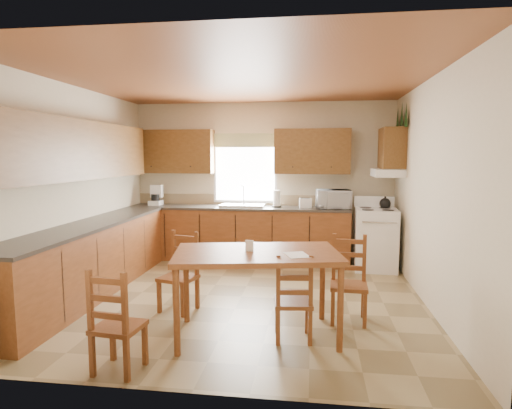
# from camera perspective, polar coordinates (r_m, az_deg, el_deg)

# --- Properties ---
(floor) EXTENTS (4.50, 4.50, 0.00)m
(floor) POSITION_cam_1_polar(r_m,az_deg,el_deg) (5.57, -1.99, -12.17)
(floor) COLOR #8E7B51
(floor) RESTS_ON ground
(ceiling) EXTENTS (4.50, 4.50, 0.00)m
(ceiling) POSITION_cam_1_polar(r_m,az_deg,el_deg) (5.35, -2.10, 16.36)
(ceiling) COLOR brown
(ceiling) RESTS_ON floor
(wall_left) EXTENTS (4.50, 4.50, 0.00)m
(wall_left) POSITION_cam_1_polar(r_m,az_deg,el_deg) (6.09, -23.42, 1.89)
(wall_left) COLOR beige
(wall_left) RESTS_ON floor
(wall_right) EXTENTS (4.50, 4.50, 0.00)m
(wall_right) POSITION_cam_1_polar(r_m,az_deg,el_deg) (5.39, 22.25, 1.41)
(wall_right) COLOR beige
(wall_right) RESTS_ON floor
(wall_back) EXTENTS (4.50, 4.50, 0.00)m
(wall_back) POSITION_cam_1_polar(r_m,az_deg,el_deg) (7.52, 0.85, 3.21)
(wall_back) COLOR beige
(wall_back) RESTS_ON floor
(wall_front) EXTENTS (4.50, 4.50, 0.00)m
(wall_front) POSITION_cam_1_polar(r_m,az_deg,el_deg) (3.11, -9.03, -1.60)
(wall_front) COLOR beige
(wall_front) RESTS_ON floor
(lower_cab_back) EXTENTS (3.75, 0.60, 0.88)m
(lower_cab_back) POSITION_cam_1_polar(r_m,az_deg,el_deg) (7.38, -2.34, -3.97)
(lower_cab_back) COLOR brown
(lower_cab_back) RESTS_ON floor
(lower_cab_left) EXTENTS (0.60, 3.60, 0.88)m
(lower_cab_left) POSITION_cam_1_polar(r_m,az_deg,el_deg) (5.95, -21.27, -7.00)
(lower_cab_left) COLOR brown
(lower_cab_left) RESTS_ON floor
(counter_back) EXTENTS (3.75, 0.63, 0.04)m
(counter_back) POSITION_cam_1_polar(r_m,az_deg,el_deg) (7.31, -2.36, -0.42)
(counter_back) COLOR #39322C
(counter_back) RESTS_ON lower_cab_back
(counter_left) EXTENTS (0.63, 3.60, 0.04)m
(counter_left) POSITION_cam_1_polar(r_m,az_deg,el_deg) (5.86, -21.45, -2.61)
(counter_left) COLOR #39322C
(counter_left) RESTS_ON lower_cab_left
(backsplash) EXTENTS (3.75, 0.01, 0.18)m
(backsplash) POSITION_cam_1_polar(r_m,az_deg,el_deg) (7.59, -1.98, 0.66)
(backsplash) COLOR #8E7956
(backsplash) RESTS_ON counter_back
(upper_cab_back_left) EXTENTS (1.41, 0.33, 0.75)m
(upper_cab_back_left) POSITION_cam_1_polar(r_m,az_deg,el_deg) (7.68, -10.92, 6.94)
(upper_cab_back_left) COLOR brown
(upper_cab_back_left) RESTS_ON wall_back
(upper_cab_back_right) EXTENTS (1.25, 0.33, 0.75)m
(upper_cab_back_right) POSITION_cam_1_polar(r_m,az_deg,el_deg) (7.29, 7.50, 7.03)
(upper_cab_back_right) COLOR brown
(upper_cab_back_right) RESTS_ON wall_back
(upper_cab_left) EXTENTS (0.33, 3.60, 0.75)m
(upper_cab_left) POSITION_cam_1_polar(r_m,az_deg,el_deg) (5.86, -23.01, 6.70)
(upper_cab_left) COLOR brown
(upper_cab_left) RESTS_ON wall_left
(upper_cab_stove) EXTENTS (0.33, 0.62, 0.62)m
(upper_cab_stove) POSITION_cam_1_polar(r_m,az_deg,el_deg) (6.95, 17.66, 7.17)
(upper_cab_stove) COLOR brown
(upper_cab_stove) RESTS_ON wall_right
(range_hood) EXTENTS (0.44, 0.62, 0.12)m
(range_hood) POSITION_cam_1_polar(r_m,az_deg,el_deg) (6.95, 17.14, 4.06)
(range_hood) COLOR white
(range_hood) RESTS_ON wall_right
(window_frame) EXTENTS (1.13, 0.02, 1.18)m
(window_frame) POSITION_cam_1_polar(r_m,az_deg,el_deg) (7.52, -1.46, 4.74)
(window_frame) COLOR white
(window_frame) RESTS_ON wall_back
(window_pane) EXTENTS (1.05, 0.01, 1.10)m
(window_pane) POSITION_cam_1_polar(r_m,az_deg,el_deg) (7.51, -1.46, 4.74)
(window_pane) COLOR white
(window_pane) RESTS_ON wall_back
(window_valance) EXTENTS (1.19, 0.01, 0.24)m
(window_valance) POSITION_cam_1_polar(r_m,az_deg,el_deg) (7.49, -1.50, 8.56)
(window_valance) COLOR #587638
(window_valance) RESTS_ON wall_back
(sink_basin) EXTENTS (0.75, 0.45, 0.04)m
(sink_basin) POSITION_cam_1_polar(r_m,az_deg,el_deg) (7.30, -1.78, -0.12)
(sink_basin) COLOR silver
(sink_basin) RESTS_ON counter_back
(pine_decal_a) EXTENTS (0.22, 0.22, 0.36)m
(pine_decal_a) POSITION_cam_1_polar(r_m,az_deg,el_deg) (6.69, 19.40, 11.27)
(pine_decal_a) COLOR black
(pine_decal_a) RESTS_ON wall_right
(pine_decal_b) EXTENTS (0.22, 0.22, 0.36)m
(pine_decal_b) POSITION_cam_1_polar(r_m,az_deg,el_deg) (7.00, 18.87, 11.39)
(pine_decal_b) COLOR black
(pine_decal_b) RESTS_ON wall_right
(pine_decal_c) EXTENTS (0.22, 0.22, 0.36)m
(pine_decal_c) POSITION_cam_1_polar(r_m,az_deg,el_deg) (7.31, 18.37, 10.87)
(pine_decal_c) COLOR black
(pine_decal_c) RESTS_ON wall_right
(stove) EXTENTS (0.67, 0.69, 0.94)m
(stove) POSITION_cam_1_polar(r_m,az_deg,el_deg) (7.00, 15.65, -4.56)
(stove) COLOR white
(stove) RESTS_ON floor
(coffeemaker) EXTENTS (0.29, 0.31, 0.35)m
(coffeemaker) POSITION_cam_1_polar(r_m,az_deg,el_deg) (7.73, -13.25, 1.25)
(coffeemaker) COLOR white
(coffeemaker) RESTS_ON counter_back
(paper_towel) EXTENTS (0.16, 0.16, 0.29)m
(paper_towel) POSITION_cam_1_polar(r_m,az_deg,el_deg) (7.23, 2.78, 0.79)
(paper_towel) COLOR white
(paper_towel) RESTS_ON counter_back
(toaster) EXTENTS (0.21, 0.15, 0.16)m
(toaster) POSITION_cam_1_polar(r_m,az_deg,el_deg) (7.15, 6.60, 0.19)
(toaster) COLOR white
(toaster) RESTS_ON counter_back
(microwave) EXTENTS (0.55, 0.42, 0.31)m
(microwave) POSITION_cam_1_polar(r_m,az_deg,el_deg) (7.17, 10.26, 0.72)
(microwave) COLOR white
(microwave) RESTS_ON counter_back
(dining_table) EXTENTS (1.73, 1.19, 0.85)m
(dining_table) POSITION_cam_1_polar(r_m,az_deg,el_deg) (4.31, 0.12, -11.83)
(dining_table) COLOR brown
(dining_table) RESTS_ON floor
(chair_near_left) EXTENTS (0.41, 0.39, 0.88)m
(chair_near_left) POSITION_cam_1_polar(r_m,az_deg,el_deg) (3.82, -17.89, -14.40)
(chair_near_left) COLOR brown
(chair_near_left) RESTS_ON floor
(chair_near_right) EXTENTS (0.40, 0.38, 0.86)m
(chair_near_right) POSITION_cam_1_polar(r_m,az_deg,el_deg) (4.25, 4.99, -12.08)
(chair_near_right) COLOR brown
(chair_near_right) RESTS_ON floor
(chair_far_left) EXTENTS (0.47, 0.45, 0.90)m
(chair_far_left) POSITION_cam_1_polar(r_m,az_deg,el_deg) (5.05, -10.35, -8.92)
(chair_far_left) COLOR brown
(chair_far_left) RESTS_ON floor
(chair_far_right) EXTENTS (0.41, 0.39, 0.92)m
(chair_far_right) POSITION_cam_1_polar(r_m,az_deg,el_deg) (4.75, 12.29, -9.80)
(chair_far_right) COLOR brown
(chair_far_right) RESTS_ON floor
(table_paper) EXTENTS (0.28, 0.32, 0.00)m
(table_paper) POSITION_cam_1_polar(r_m,az_deg,el_deg) (4.08, 5.47, -6.70)
(table_paper) COLOR white
(table_paper) RESTS_ON dining_table
(table_card) EXTENTS (0.08, 0.04, 0.11)m
(table_card) POSITION_cam_1_polar(r_m,az_deg,el_deg) (4.20, -0.88, -5.52)
(table_card) COLOR white
(table_card) RESTS_ON dining_table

